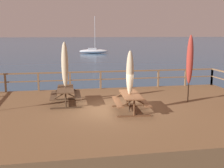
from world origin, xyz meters
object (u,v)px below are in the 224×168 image
(patio_umbrella_tall_mid_right, at_px, (65,65))
(picnic_table_mid_left, at_px, (131,99))
(sailboat_distant, at_px, (94,51))
(patio_umbrella_short_mid, at_px, (130,73))
(patio_umbrella_tall_back_left, at_px, (190,60))
(picnic_table_mid_right, at_px, (66,92))

(patio_umbrella_tall_mid_right, bearing_deg, picnic_table_mid_left, -33.60)
(sailboat_distant, bearing_deg, patio_umbrella_tall_mid_right, -98.06)
(picnic_table_mid_left, xyz_separation_m, sailboat_distant, (3.75, 47.65, -0.91))
(patio_umbrella_short_mid, bearing_deg, patio_umbrella_tall_back_left, 19.69)
(picnic_table_mid_right, xyz_separation_m, sailboat_distant, (6.49, 45.86, -0.91))
(patio_umbrella_tall_mid_right, xyz_separation_m, sailboat_distant, (6.49, 45.83, -2.23))
(picnic_table_mid_right, bearing_deg, patio_umbrella_short_mid, -33.93)
(picnic_table_mid_right, relative_size, patio_umbrella_tall_mid_right, 0.70)
(picnic_table_mid_left, distance_m, patio_umbrella_tall_back_left, 3.71)
(picnic_table_mid_left, height_order, patio_umbrella_tall_back_left, patio_umbrella_tall_back_left)
(picnic_table_mid_right, distance_m, picnic_table_mid_left, 3.27)
(patio_umbrella_short_mid, height_order, patio_umbrella_tall_back_left, patio_umbrella_tall_back_left)
(patio_umbrella_tall_back_left, relative_size, sailboat_distant, 0.42)
(patio_umbrella_tall_mid_right, distance_m, sailboat_distant, 46.34)
(picnic_table_mid_left, relative_size, sailboat_distant, 0.27)
(picnic_table_mid_left, bearing_deg, patio_umbrella_tall_mid_right, 146.40)
(picnic_table_mid_right, xyz_separation_m, patio_umbrella_short_mid, (2.69, -1.81, 1.11))
(picnic_table_mid_right, height_order, picnic_table_mid_left, same)
(patio_umbrella_tall_back_left, bearing_deg, patio_umbrella_tall_mid_right, 173.39)
(patio_umbrella_short_mid, bearing_deg, sailboat_distant, 85.44)
(patio_umbrella_tall_mid_right, height_order, sailboat_distant, sailboat_distant)
(picnic_table_mid_left, bearing_deg, picnic_table_mid_right, 146.95)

